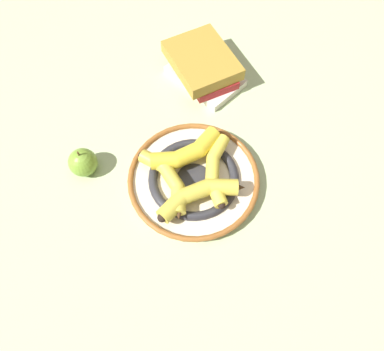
{
  "coord_description": "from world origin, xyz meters",
  "views": [
    {
      "loc": [
        -0.35,
        0.17,
        0.79
      ],
      "look_at": [
        0.01,
        0.0,
        0.04
      ],
      "focal_mm": 35.0,
      "sensor_mm": 36.0,
      "label": 1
    }
  ],
  "objects_px": {
    "book_stack": "(203,67)",
    "apple": "(83,162)",
    "decorative_bowl": "(192,180)",
    "banana_d": "(185,153)",
    "banana_c": "(168,180)",
    "banana_a": "(216,168)",
    "banana_b": "(199,194)"
  },
  "relations": [
    {
      "from": "book_stack",
      "to": "apple",
      "type": "bearing_deg",
      "value": 101.0
    },
    {
      "from": "decorative_bowl",
      "to": "book_stack",
      "type": "xyz_separation_m",
      "value": [
        0.28,
        -0.17,
        0.02
      ]
    },
    {
      "from": "banana_d",
      "to": "apple",
      "type": "relative_size",
      "value": 2.49
    },
    {
      "from": "banana_c",
      "to": "banana_d",
      "type": "bearing_deg",
      "value": -59.56
    },
    {
      "from": "banana_c",
      "to": "banana_d",
      "type": "distance_m",
      "value": 0.08
    },
    {
      "from": "book_stack",
      "to": "decorative_bowl",
      "type": "bearing_deg",
      "value": 140.29
    },
    {
      "from": "apple",
      "to": "decorative_bowl",
      "type": "bearing_deg",
      "value": -124.11
    },
    {
      "from": "decorative_bowl",
      "to": "banana_a",
      "type": "xyz_separation_m",
      "value": [
        -0.01,
        -0.05,
        0.03
      ]
    },
    {
      "from": "decorative_bowl",
      "to": "banana_a",
      "type": "relative_size",
      "value": 1.74
    },
    {
      "from": "banana_a",
      "to": "apple",
      "type": "distance_m",
      "value": 0.31
    },
    {
      "from": "apple",
      "to": "banana_d",
      "type": "bearing_deg",
      "value": -112.47
    },
    {
      "from": "banana_c",
      "to": "book_stack",
      "type": "height_order",
      "value": "book_stack"
    },
    {
      "from": "banana_a",
      "to": "banana_d",
      "type": "height_order",
      "value": "banana_d"
    },
    {
      "from": "banana_c",
      "to": "banana_d",
      "type": "height_order",
      "value": "banana_d"
    },
    {
      "from": "book_stack",
      "to": "banana_a",
      "type": "bearing_deg",
      "value": 149.84
    },
    {
      "from": "banana_d",
      "to": "banana_a",
      "type": "bearing_deg",
      "value": -56.64
    },
    {
      "from": "banana_d",
      "to": "book_stack",
      "type": "distance_m",
      "value": 0.28
    },
    {
      "from": "book_stack",
      "to": "apple",
      "type": "xyz_separation_m",
      "value": [
        -0.14,
        0.38,
        -0.01
      ]
    },
    {
      "from": "book_stack",
      "to": "banana_d",
      "type": "bearing_deg",
      "value": 136.09
    },
    {
      "from": "decorative_bowl",
      "to": "banana_c",
      "type": "bearing_deg",
      "value": 82.03
    },
    {
      "from": "banana_d",
      "to": "book_stack",
      "type": "relative_size",
      "value": 0.88
    },
    {
      "from": "banana_a",
      "to": "banana_b",
      "type": "relative_size",
      "value": 0.84
    },
    {
      "from": "decorative_bowl",
      "to": "apple",
      "type": "distance_m",
      "value": 0.26
    },
    {
      "from": "banana_d",
      "to": "book_stack",
      "type": "height_order",
      "value": "book_stack"
    },
    {
      "from": "banana_d",
      "to": "book_stack",
      "type": "bearing_deg",
      "value": 52.58
    },
    {
      "from": "banana_a",
      "to": "book_stack",
      "type": "distance_m",
      "value": 0.31
    },
    {
      "from": "apple",
      "to": "book_stack",
      "type": "bearing_deg",
      "value": -70.16
    },
    {
      "from": "banana_b",
      "to": "banana_d",
      "type": "xyz_separation_m",
      "value": [
        0.11,
        -0.02,
        0.0
      ]
    },
    {
      "from": "decorative_bowl",
      "to": "banana_d",
      "type": "height_order",
      "value": "banana_d"
    },
    {
      "from": "banana_b",
      "to": "banana_c",
      "type": "distance_m",
      "value": 0.08
    },
    {
      "from": "decorative_bowl",
      "to": "apple",
      "type": "height_order",
      "value": "apple"
    },
    {
      "from": "banana_b",
      "to": "banana_d",
      "type": "distance_m",
      "value": 0.11
    }
  ]
}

